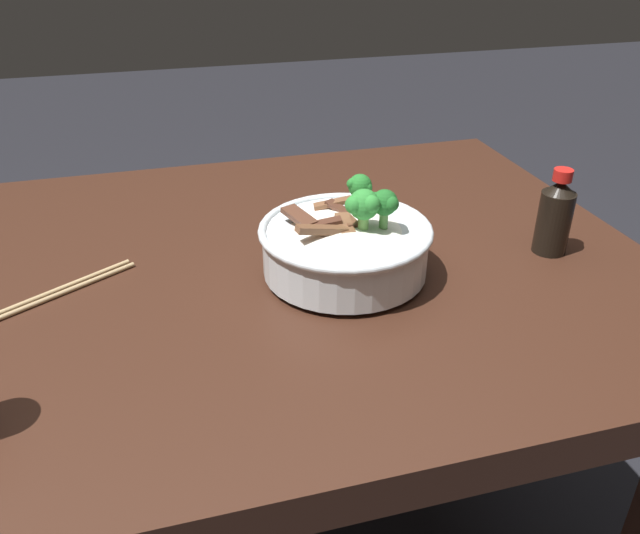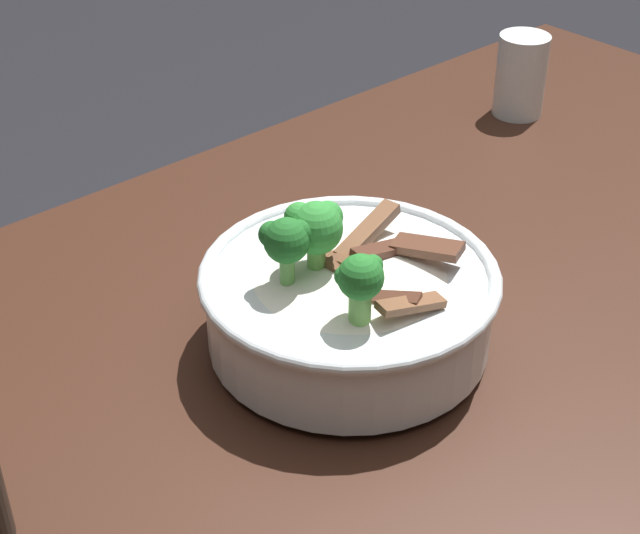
% 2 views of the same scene
% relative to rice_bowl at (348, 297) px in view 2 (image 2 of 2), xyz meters
% --- Properties ---
extents(dining_table, '(1.27, 0.91, 0.77)m').
position_rel_rice_bowl_xyz_m(dining_table, '(0.14, -0.07, -0.16)').
color(dining_table, '#381E14').
rests_on(dining_table, ground).
extents(rice_bowl, '(0.25, 0.25, 0.14)m').
position_rel_rice_bowl_xyz_m(rice_bowl, '(0.00, 0.00, 0.00)').
color(rice_bowl, silver).
rests_on(rice_bowl, dining_table).
extents(drinking_glass, '(0.06, 0.06, 0.10)m').
position_rel_rice_bowl_xyz_m(drinking_glass, '(0.49, 0.21, -0.01)').
color(drinking_glass, white).
rests_on(drinking_glass, dining_table).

